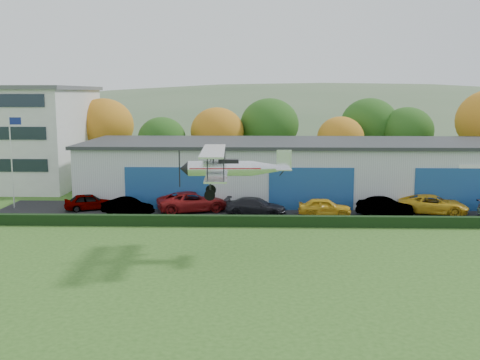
{
  "coord_description": "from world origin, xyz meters",
  "views": [
    {
      "loc": [
        0.38,
        -24.36,
        9.67
      ],
      "look_at": [
        -0.61,
        11.65,
        4.13
      ],
      "focal_mm": 42.38,
      "sensor_mm": 36.0,
      "label": 1
    }
  ],
  "objects_px": {
    "car_3": "(256,207)",
    "car_6": "(433,204)",
    "hangar": "(305,169)",
    "car_0": "(89,202)",
    "car_2": "(193,202)",
    "car_5": "(385,207)",
    "biplane": "(230,167)",
    "car_4": "(325,207)",
    "flagpole": "(12,152)",
    "car_1": "(128,206)"
  },
  "relations": [
    {
      "from": "biplane",
      "to": "car_1",
      "type": "bearing_deg",
      "value": 127.6
    },
    {
      "from": "car_2",
      "to": "car_6",
      "type": "bearing_deg",
      "value": -109.88
    },
    {
      "from": "car_1",
      "to": "car_2",
      "type": "height_order",
      "value": "car_2"
    },
    {
      "from": "car_0",
      "to": "car_1",
      "type": "height_order",
      "value": "car_0"
    },
    {
      "from": "car_4",
      "to": "car_6",
      "type": "bearing_deg",
      "value": -80.25
    },
    {
      "from": "car_4",
      "to": "car_5",
      "type": "relative_size",
      "value": 0.95
    },
    {
      "from": "hangar",
      "to": "flagpole",
      "type": "bearing_deg",
      "value": -166.49
    },
    {
      "from": "hangar",
      "to": "car_5",
      "type": "relative_size",
      "value": 9.27
    },
    {
      "from": "car_1",
      "to": "car_6",
      "type": "xyz_separation_m",
      "value": [
        24.53,
        1.1,
        0.08
      ]
    },
    {
      "from": "flagpole",
      "to": "car_2",
      "type": "relative_size",
      "value": 1.38
    },
    {
      "from": "car_1",
      "to": "car_2",
      "type": "bearing_deg",
      "value": -56.16
    },
    {
      "from": "car_2",
      "to": "car_5",
      "type": "relative_size",
      "value": 1.33
    },
    {
      "from": "hangar",
      "to": "car_1",
      "type": "height_order",
      "value": "hangar"
    },
    {
      "from": "car_3",
      "to": "car_6",
      "type": "distance_m",
      "value": 14.32
    },
    {
      "from": "car_0",
      "to": "car_4",
      "type": "bearing_deg",
      "value": -116.76
    },
    {
      "from": "car_5",
      "to": "car_6",
      "type": "height_order",
      "value": "car_6"
    },
    {
      "from": "hangar",
      "to": "car_1",
      "type": "xyz_separation_m",
      "value": [
        -14.81,
        -8.31,
        -1.93
      ]
    },
    {
      "from": "car_0",
      "to": "car_6",
      "type": "height_order",
      "value": "car_6"
    },
    {
      "from": "car_3",
      "to": "car_4",
      "type": "distance_m",
      "value": 5.44
    },
    {
      "from": "car_5",
      "to": "car_1",
      "type": "bearing_deg",
      "value": 108.49
    },
    {
      "from": "flagpole",
      "to": "car_4",
      "type": "height_order",
      "value": "flagpole"
    },
    {
      "from": "flagpole",
      "to": "biplane",
      "type": "bearing_deg",
      "value": -34.04
    },
    {
      "from": "car_1",
      "to": "car_3",
      "type": "bearing_deg",
      "value": -72.11
    },
    {
      "from": "hangar",
      "to": "car_4",
      "type": "relative_size",
      "value": 9.76
    },
    {
      "from": "hangar",
      "to": "flagpole",
      "type": "distance_m",
      "value": 25.68
    },
    {
      "from": "flagpole",
      "to": "car_1",
      "type": "relative_size",
      "value": 1.95
    },
    {
      "from": "car_2",
      "to": "car_3",
      "type": "relative_size",
      "value": 1.19
    },
    {
      "from": "car_0",
      "to": "car_5",
      "type": "relative_size",
      "value": 0.92
    },
    {
      "from": "car_6",
      "to": "biplane",
      "type": "height_order",
      "value": "biplane"
    },
    {
      "from": "biplane",
      "to": "car_5",
      "type": "bearing_deg",
      "value": 39.26
    },
    {
      "from": "car_5",
      "to": "car_4",
      "type": "bearing_deg",
      "value": 108.98
    },
    {
      "from": "car_3",
      "to": "biplane",
      "type": "height_order",
      "value": "biplane"
    },
    {
      "from": "car_4",
      "to": "car_6",
      "type": "distance_m",
      "value": 8.9
    },
    {
      "from": "car_3",
      "to": "flagpole",
      "type": "bearing_deg",
      "value": 91.72
    },
    {
      "from": "biplane",
      "to": "car_3",
      "type": "bearing_deg",
      "value": 78.91
    },
    {
      "from": "car_3",
      "to": "car_6",
      "type": "bearing_deg",
      "value": -77.82
    },
    {
      "from": "car_3",
      "to": "car_5",
      "type": "relative_size",
      "value": 1.11
    },
    {
      "from": "car_1",
      "to": "car_3",
      "type": "xyz_separation_m",
      "value": [
        10.25,
        0.07,
        0.03
      ]
    },
    {
      "from": "car_3",
      "to": "car_6",
      "type": "xyz_separation_m",
      "value": [
        14.28,
        1.03,
        0.05
      ]
    },
    {
      "from": "car_4",
      "to": "car_5",
      "type": "xyz_separation_m",
      "value": [
        4.74,
        0.08,
        0.01
      ]
    },
    {
      "from": "car_0",
      "to": "biplane",
      "type": "height_order",
      "value": "biplane"
    },
    {
      "from": "hangar",
      "to": "car_5",
      "type": "distance_m",
      "value": 10.08
    },
    {
      "from": "flagpole",
      "to": "car_4",
      "type": "relative_size",
      "value": 1.92
    },
    {
      "from": "car_2",
      "to": "car_6",
      "type": "distance_m",
      "value": 19.47
    },
    {
      "from": "car_3",
      "to": "car_0",
      "type": "bearing_deg",
      "value": 90.81
    },
    {
      "from": "car_0",
      "to": "flagpole",
      "type": "bearing_deg",
      "value": 64.09
    },
    {
      "from": "hangar",
      "to": "car_0",
      "type": "xyz_separation_m",
      "value": [
        -18.45,
        -6.47,
        -1.92
      ]
    },
    {
      "from": "car_2",
      "to": "car_3",
      "type": "distance_m",
      "value": 5.38
    },
    {
      "from": "biplane",
      "to": "flagpole",
      "type": "bearing_deg",
      "value": 143.56
    },
    {
      "from": "hangar",
      "to": "car_6",
      "type": "height_order",
      "value": "hangar"
    }
  ]
}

